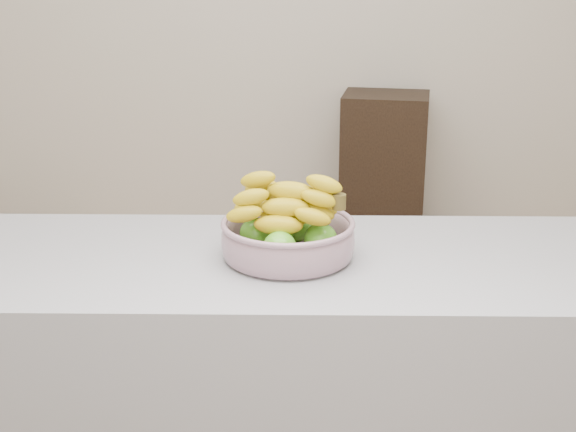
% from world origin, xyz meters
% --- Properties ---
extents(ground, '(4.00, 4.00, 0.00)m').
position_xyz_m(ground, '(0.00, 0.00, 0.00)').
color(ground, tan).
rests_on(ground, ground).
extents(counter, '(2.00, 0.60, 0.90)m').
position_xyz_m(counter, '(0.00, -0.79, 0.45)').
color(counter, gray).
rests_on(counter, ground).
extents(cabinet, '(0.51, 0.43, 0.82)m').
position_xyz_m(cabinet, '(0.56, 1.78, 0.41)').
color(cabinet, black).
rests_on(cabinet, ground).
extents(fruit_bowl, '(0.30, 0.30, 0.18)m').
position_xyz_m(fruit_bowl, '(0.07, -0.79, 0.96)').
color(fruit_bowl, '#9EA8BD').
rests_on(fruit_bowl, counter).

